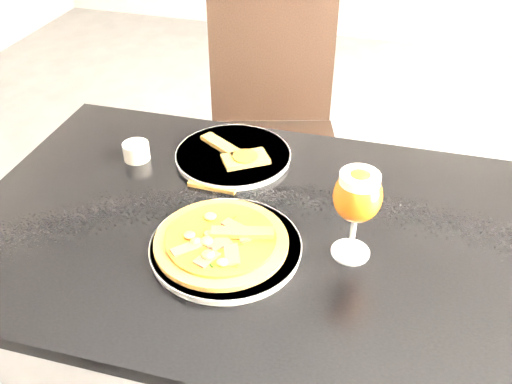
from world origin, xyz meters
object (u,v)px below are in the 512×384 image
(dining_table, at_px, (247,255))
(beer_glass, at_px, (358,197))
(chair_far, at_px, (272,134))
(pizza, at_px, (222,240))

(dining_table, height_order, beer_glass, beer_glass)
(chair_far, relative_size, pizza, 3.59)
(chair_far, xyz_separation_m, beer_glass, (0.37, -0.77, 0.36))
(pizza, bearing_deg, dining_table, 76.14)
(dining_table, xyz_separation_m, pizza, (-0.02, -0.09, 0.12))
(pizza, bearing_deg, chair_far, 98.16)
(dining_table, bearing_deg, chair_far, 99.42)
(chair_far, xyz_separation_m, pizza, (0.12, -0.83, 0.25))
(pizza, relative_size, beer_glass, 1.37)
(beer_glass, bearing_deg, chair_far, 115.37)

